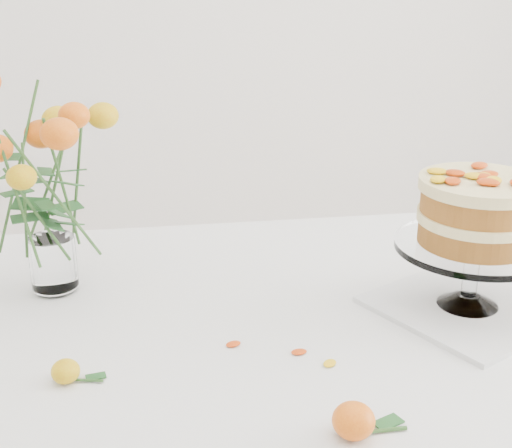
# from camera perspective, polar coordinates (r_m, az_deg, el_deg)

# --- Properties ---
(table) EXTENTS (1.43, 0.93, 0.76)m
(table) POSITION_cam_1_polar(r_m,az_deg,el_deg) (1.31, 2.96, -10.15)
(table) COLOR tan
(table) RESTS_ON ground
(napkin) EXTENTS (0.39, 0.39, 0.01)m
(napkin) POSITION_cam_1_polar(r_m,az_deg,el_deg) (1.33, 16.51, -6.36)
(napkin) COLOR silver
(napkin) RESTS_ON table
(cake_stand) EXTENTS (0.27, 0.27, 0.24)m
(cake_stand) POSITION_cam_1_polar(r_m,az_deg,el_deg) (1.27, 17.28, 0.45)
(cake_stand) COLOR white
(cake_stand) RESTS_ON napkin
(rose_vase) EXTENTS (0.35, 0.35, 0.43)m
(rose_vase) POSITION_cam_1_polar(r_m,az_deg,el_deg) (1.31, -16.74, 4.81)
(rose_vase) COLOR white
(rose_vase) RESTS_ON table
(loose_rose_near) EXTENTS (0.08, 0.04, 0.04)m
(loose_rose_near) POSITION_cam_1_polar(r_m,az_deg,el_deg) (1.11, -14.97, -11.32)
(loose_rose_near) COLOR yellow
(loose_rose_near) RESTS_ON table
(loose_rose_far) EXTENTS (0.10, 0.06, 0.05)m
(loose_rose_far) POSITION_cam_1_polar(r_m,az_deg,el_deg) (0.97, 7.84, -15.33)
(loose_rose_far) COLOR #E2500B
(loose_rose_far) RESTS_ON table
(stray_petal_a) EXTENTS (0.03, 0.02, 0.00)m
(stray_petal_a) POSITION_cam_1_polar(r_m,az_deg,el_deg) (1.17, -1.83, -9.59)
(stray_petal_a) COLOR yellow
(stray_petal_a) RESTS_ON table
(stray_petal_b) EXTENTS (0.03, 0.02, 0.00)m
(stray_petal_b) POSITION_cam_1_polar(r_m,az_deg,el_deg) (1.15, 3.46, -10.20)
(stray_petal_b) COLOR yellow
(stray_petal_b) RESTS_ON table
(stray_petal_c) EXTENTS (0.03, 0.02, 0.00)m
(stray_petal_c) POSITION_cam_1_polar(r_m,az_deg,el_deg) (1.12, 5.92, -11.04)
(stray_petal_c) COLOR yellow
(stray_petal_c) RESTS_ON table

